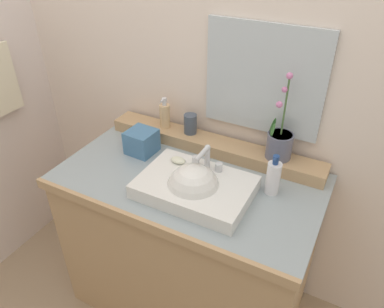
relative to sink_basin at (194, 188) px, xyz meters
The scene contains 12 objects.
floor 0.94m from the sink_basin, 129.44° to the left, with size 3.11×3.82×0.10m, color tan.
wall_back 0.67m from the sink_basin, 98.22° to the left, with size 3.11×0.20×2.59m, color silver.
vanity_cabinet 0.47m from the sink_basin, 129.61° to the left, with size 1.16×0.66×0.85m.
back_ledge 0.35m from the sink_basin, 102.55° to the left, with size 1.09×0.13×0.06m, color tan.
sink_basin is the anchor object (origin of this frame).
soap_bar 0.17m from the sink_basin, 143.07° to the left, with size 0.07×0.04×0.02m, color silver.
potted_plant 0.44m from the sink_basin, 54.95° to the left, with size 0.12×0.12×0.40m.
soap_dispenser 0.50m from the sink_basin, 135.10° to the left, with size 0.05×0.06×0.16m.
tumbler_cup 0.42m from the sink_basin, 120.24° to the left, with size 0.06×0.06×0.10m, color #434D5C.
lotion_bottle 0.33m from the sink_basin, 30.30° to the left, with size 0.06×0.06×0.18m.
tissue_box 0.41m from the sink_basin, 155.66° to the left, with size 0.13×0.13×0.11m, color teal.
mirror 0.55m from the sink_basin, 73.51° to the left, with size 0.53×0.02×0.48m, color silver.
Camera 1 is at (0.63, -1.15, 1.84)m, focal length 34.67 mm.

